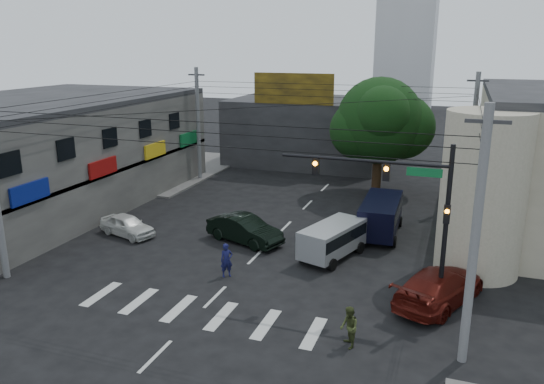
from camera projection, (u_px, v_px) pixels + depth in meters
The scene contains 18 objects.
ground at pixel (241, 271), 26.52m from camera, with size 160.00×160.00×0.00m, color black.
sidewalk_far_left at pixel (137, 167), 48.66m from camera, with size 16.00×16.00×0.15m, color #514F4C.
building_left at pixel (36, 155), 36.86m from camera, with size 14.00×24.00×7.00m, color #403F3C.
corner_column at pixel (483, 194), 25.49m from camera, with size 4.00×4.00×8.00m, color #9C957C.
building_far at pixel (308, 130), 50.58m from camera, with size 14.00×10.00×6.00m, color #232326.
billboard at pixel (293, 89), 44.98m from camera, with size 7.00×0.30×2.60m, color olive.
street_tree at pixel (380, 121), 39.15m from camera, with size 6.40×6.40×8.70m.
traffic_gantry at pixel (405, 199), 21.76m from camera, with size 7.10×0.35×7.20m.
utility_pole_near_right at pixel (475, 240), 17.78m from camera, with size 0.32×0.32×9.20m, color #59595B.
utility_pole_far_left at pixel (198, 125), 43.19m from camera, with size 0.32×0.32×9.20m, color #59595B.
utility_pole_far_right at pixel (472, 140), 36.37m from camera, with size 0.32×0.32×9.20m, color #59595B.
dark_sedan at pixel (245, 229), 30.21m from camera, with size 4.93×3.04×1.54m, color black.
white_compact at pixel (127, 225), 31.30m from camera, with size 3.97×2.46×1.26m, color silver.
maroon_sedan at pixel (439, 286), 23.04m from camera, with size 4.19×5.90×1.59m, color #4E100B.
silver_minivan at pixel (332, 241), 27.95m from camera, with size 2.99×4.58×1.83m, color #96999D, non-canonical shape.
navy_van at pixel (381, 217), 31.35m from camera, with size 2.17×5.39×2.13m, color black, non-canonical shape.
traffic_officer at pixel (227, 260), 25.70m from camera, with size 0.73×0.71×1.68m, color #121340.
pedestrian_olive at pixel (349, 327), 19.67m from camera, with size 0.91×0.98×1.61m, color #353E1C.
Camera 1 is at (9.71, -22.51, 10.96)m, focal length 35.00 mm.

